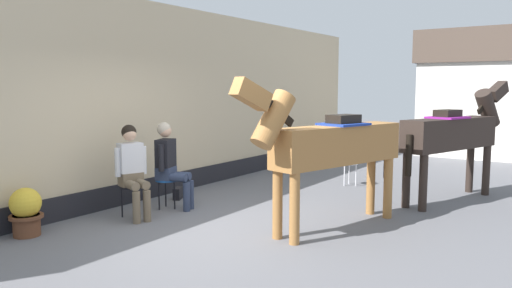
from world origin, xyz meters
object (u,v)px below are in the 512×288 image
at_px(saddled_horse_far, 454,133).
at_px(satchel_bag, 178,193).
at_px(seated_visitor_far, 169,161).
at_px(seated_visitor_near, 132,166).
at_px(flower_planter_near, 26,211).
at_px(spare_stool_white, 350,165).
at_px(saddled_horse_near, 332,145).

relative_size(saddled_horse_far, satchel_bag, 10.32).
bearing_deg(seated_visitor_far, satchel_bag, 122.90).
bearing_deg(seated_visitor_near, seated_visitor_far, 84.89).
distance_m(seated_visitor_far, flower_planter_near, 2.23).
distance_m(flower_planter_near, spare_stool_white, 5.90).
xyz_separation_m(seated_visitor_far, satchel_bag, (-0.38, 0.59, -0.68)).
bearing_deg(seated_visitor_far, saddled_horse_far, 41.85).
bearing_deg(saddled_horse_far, spare_stool_white, 174.81).
distance_m(saddled_horse_near, saddled_horse_far, 2.95).
relative_size(seated_visitor_near, saddled_horse_far, 0.48).
height_order(flower_planter_near, spare_stool_white, flower_planter_near).
bearing_deg(saddled_horse_near, seated_visitor_far, -171.14).
height_order(saddled_horse_near, flower_planter_near, saddled_horse_near).
distance_m(saddled_horse_near, spare_stool_white, 3.23).
bearing_deg(saddled_horse_near, satchel_bag, 176.59).
xyz_separation_m(seated_visitor_near, seated_visitor_far, (0.06, 0.71, 0.00)).
xyz_separation_m(saddled_horse_near, satchel_bag, (-3.00, 0.18, -1.06)).
bearing_deg(flower_planter_near, satchel_bag, 86.74).
bearing_deg(spare_stool_white, flower_planter_near, -111.28).
bearing_deg(seated_visitor_near, flower_planter_near, -108.53).
bearing_deg(seated_visitor_far, spare_stool_white, 64.57).
height_order(seated_visitor_near, saddled_horse_far, saddled_horse_far).
relative_size(seated_visitor_far, saddled_horse_near, 0.48).
distance_m(saddled_horse_far, flower_planter_near, 6.77).
distance_m(saddled_horse_near, flower_planter_near, 4.12).
distance_m(spare_stool_white, satchel_bag, 3.44).
height_order(seated_visitor_near, saddled_horse_near, saddled_horse_near).
relative_size(flower_planter_near, satchel_bag, 2.29).
xyz_separation_m(spare_stool_white, satchel_bag, (-1.99, -2.79, -0.30)).
relative_size(saddled_horse_near, flower_planter_near, 4.57).
distance_m(saddled_horse_far, satchel_bag, 4.86).
xyz_separation_m(saddled_horse_near, saddled_horse_far, (0.96, 2.79, 0.00)).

